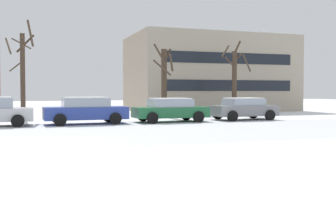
{
  "coord_description": "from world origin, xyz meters",
  "views": [
    {
      "loc": [
        0.13,
        -13.7,
        1.83
      ],
      "look_at": [
        6.58,
        5.18,
        1.11
      ],
      "focal_mm": 43.29,
      "sensor_mm": 36.0,
      "label": 1
    }
  ],
  "objects": [
    {
      "name": "parked_car_blue",
      "position": [
        3.0,
        8.6,
        0.75
      ],
      "size": [
        4.48,
        2.13,
        1.48
      ],
      "color": "#283D93",
      "rests_on": "ground"
    },
    {
      "name": "ground_plane",
      "position": [
        0.0,
        0.0,
        0.0
      ],
      "size": [
        120.0,
        120.0,
        0.0
      ],
      "primitive_type": "plane",
      "color": "white"
    },
    {
      "name": "road_surface",
      "position": [
        0.0,
        3.26,
        0.0
      ],
      "size": [
        80.0,
        8.52,
        0.0
      ],
      "color": "silver",
      "rests_on": "ground"
    },
    {
      "name": "tree_far_left",
      "position": [
        8.8,
        12.46,
        2.53
      ],
      "size": [
        1.64,
        1.44,
        5.0
      ],
      "color": "#423326",
      "rests_on": "ground"
    },
    {
      "name": "tree_far_right",
      "position": [
        -0.28,
        12.53,
        3.0
      ],
      "size": [
        1.75,
        1.79,
        6.06
      ],
      "color": "#423326",
      "rests_on": "ground"
    },
    {
      "name": "parked_car_green",
      "position": [
        7.87,
        8.56,
        0.72
      ],
      "size": [
        4.33,
        2.14,
        1.39
      ],
      "color": "#1E6038",
      "rests_on": "ground"
    },
    {
      "name": "building_far_right",
      "position": [
        15.84,
        20.54,
        3.41
      ],
      "size": [
        14.27,
        8.76,
        6.83
      ],
      "color": "#9E937F",
      "rests_on": "ground"
    },
    {
      "name": "tree_far_mid",
      "position": [
        14.41,
        12.94,
        2.72
      ],
      "size": [
        2.44,
        2.44,
        5.5
      ],
      "color": "#423326",
      "rests_on": "ground"
    },
    {
      "name": "parked_car_gray",
      "position": [
        12.74,
        8.64,
        0.71
      ],
      "size": [
        4.06,
        2.19,
        1.38
      ],
      "color": "slate",
      "rests_on": "ground"
    }
  ]
}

